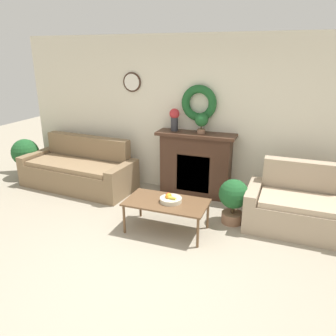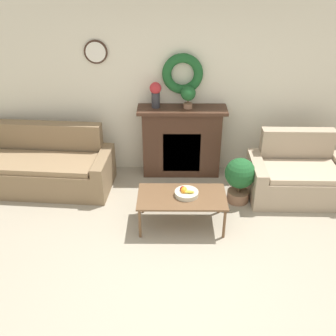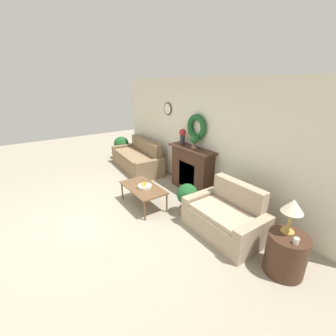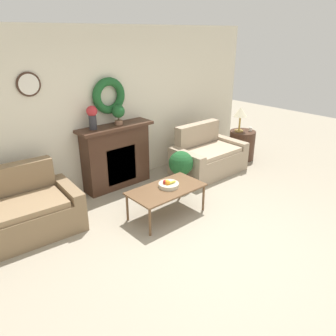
# 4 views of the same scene
# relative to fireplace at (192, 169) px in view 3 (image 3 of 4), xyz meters

# --- Properties ---
(ground_plane) EXTENTS (16.00, 16.00, 0.00)m
(ground_plane) POSITION_rel_fireplace_xyz_m (-0.00, -2.40, -0.57)
(ground_plane) COLOR #9E937F
(wall_back) EXTENTS (6.80, 0.20, 2.70)m
(wall_back) POSITION_rel_fireplace_xyz_m (-0.01, 0.20, 0.79)
(wall_back) COLOR beige
(wall_back) RESTS_ON ground_plane
(fireplace) EXTENTS (1.34, 0.41, 1.13)m
(fireplace) POSITION_rel_fireplace_xyz_m (0.00, 0.00, 0.00)
(fireplace) COLOR #42281C
(fireplace) RESTS_ON ground_plane
(couch_left) EXTENTS (2.19, 1.04, 0.91)m
(couch_left) POSITION_rel_fireplace_xyz_m (-2.14, -0.39, -0.25)
(couch_left) COLOR #846B4C
(couch_left) RESTS_ON ground_plane
(loveseat_right) EXTENTS (1.41, 0.88, 0.93)m
(loveseat_right) POSITION_rel_fireplace_xyz_m (1.68, -0.63, -0.26)
(loveseat_right) COLOR tan
(loveseat_right) RESTS_ON ground_plane
(coffee_table) EXTENTS (1.14, 0.61, 0.45)m
(coffee_table) POSITION_rel_fireplace_xyz_m (-0.03, -1.36, -0.16)
(coffee_table) COLOR brown
(coffee_table) RESTS_ON ground_plane
(fruit_bowl) EXTENTS (0.30, 0.30, 0.12)m
(fruit_bowl) POSITION_rel_fireplace_xyz_m (0.02, -1.35, -0.08)
(fruit_bowl) COLOR beige
(fruit_bowl) RESTS_ON coffee_table
(side_table_by_loveseat) EXTENTS (0.55, 0.55, 0.62)m
(side_table_by_loveseat) POSITION_rel_fireplace_xyz_m (2.79, -0.63, -0.26)
(side_table_by_loveseat) COLOR #42281C
(side_table_by_loveseat) RESTS_ON ground_plane
(table_lamp) EXTENTS (0.29, 0.29, 0.52)m
(table_lamp) POSITION_rel_fireplace_xyz_m (2.72, -0.58, 0.45)
(table_lamp) COLOR #B28E42
(table_lamp) RESTS_ON side_table_by_loveseat
(mug) EXTENTS (0.07, 0.07, 0.09)m
(mug) POSITION_rel_fireplace_xyz_m (2.91, -0.73, 0.09)
(mug) COLOR silver
(mug) RESTS_ON side_table_by_loveseat
(vase_on_mantel_left) EXTENTS (0.17, 0.17, 0.38)m
(vase_on_mantel_left) POSITION_rel_fireplace_xyz_m (-0.40, 0.01, 0.78)
(vase_on_mantel_left) COLOR #2D2D33
(vase_on_mantel_left) RESTS_ON fireplace
(potted_plant_on_mantel) EXTENTS (0.22, 0.22, 0.34)m
(potted_plant_on_mantel) POSITION_rel_fireplace_xyz_m (0.08, -0.01, 0.76)
(potted_plant_on_mantel) COLOR #8E664C
(potted_plant_on_mantel) RESTS_ON fireplace
(potted_plant_floor_by_couch) EXTENTS (0.53, 0.53, 0.79)m
(potted_plant_floor_by_couch) POSITION_rel_fireplace_xyz_m (-3.42, -0.35, -0.07)
(potted_plant_floor_by_couch) COLOR #8E664C
(potted_plant_floor_by_couch) RESTS_ON ground_plane
(potted_plant_floor_by_loveseat) EXTENTS (0.43, 0.43, 0.68)m
(potted_plant_floor_by_loveseat) POSITION_rel_fireplace_xyz_m (0.80, -0.80, -0.17)
(potted_plant_floor_by_loveseat) COLOR #8E664C
(potted_plant_floor_by_loveseat) RESTS_ON ground_plane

